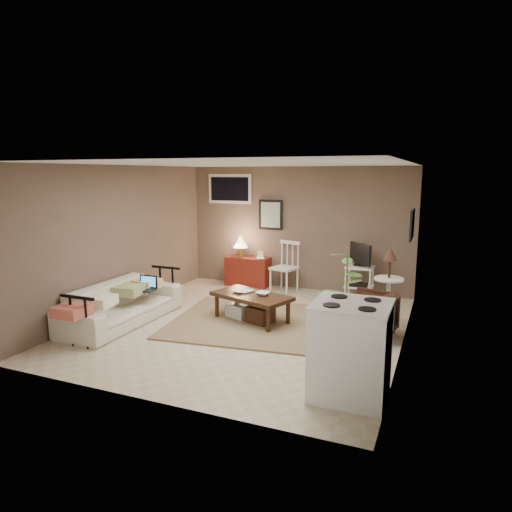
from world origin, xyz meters
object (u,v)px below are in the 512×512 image
at_px(spindle_chair, 285,268).
at_px(potted_plant, 346,301).
at_px(coffee_table, 251,305).
at_px(tv_stand, 360,270).
at_px(side_table, 389,277).
at_px(armchair, 369,312).
at_px(stove, 351,350).
at_px(red_console, 247,268).
at_px(sofa, 122,297).

distance_m(spindle_chair, potted_plant, 3.45).
relative_size(coffee_table, tv_stand, 1.31).
bearing_deg(coffee_table, side_table, 20.91).
bearing_deg(side_table, armchair, -106.46).
height_order(tv_stand, stove, tv_stand).
height_order(spindle_chair, stove, stove).
distance_m(tv_stand, potted_plant, 2.93).
relative_size(coffee_table, stove, 1.35).
bearing_deg(side_table, spindle_chair, 149.98).
bearing_deg(tv_stand, spindle_chair, 178.10).
xyz_separation_m(coffee_table, spindle_chair, (-0.13, 1.95, 0.20)).
height_order(red_console, stove, red_console).
height_order(sofa, spindle_chair, spindle_chair).
distance_m(coffee_table, spindle_chair, 1.96).
xyz_separation_m(sofa, armchair, (3.56, 0.93, -0.07)).
bearing_deg(potted_plant, red_console, 130.43).
distance_m(side_table, armchair, 0.77).
relative_size(tv_stand, stove, 1.03).
xyz_separation_m(armchair, stove, (0.11, -1.93, 0.16)).
xyz_separation_m(coffee_table, red_console, (-0.98, 2.09, 0.10)).
relative_size(spindle_chair, tv_stand, 0.94).
xyz_separation_m(tv_stand, potted_plant, (0.34, -2.90, 0.22)).
bearing_deg(tv_stand, side_table, -61.07).
relative_size(spindle_chair, stove, 0.97).
height_order(red_console, armchair, red_console).
distance_m(coffee_table, armchair, 1.77).
distance_m(spindle_chair, armchair, 2.64).
relative_size(sofa, red_console, 2.04).
distance_m(tv_stand, side_table, 1.33).
distance_m(sofa, armchair, 3.68).
height_order(sofa, potted_plant, potted_plant).
height_order(red_console, side_table, side_table).
xyz_separation_m(red_console, tv_stand, (2.30, -0.19, 0.19)).
distance_m(spindle_chair, tv_stand, 1.45).
bearing_deg(potted_plant, stove, -74.69).
distance_m(red_console, spindle_chair, 0.87).
bearing_deg(stove, tv_stand, 98.59).
xyz_separation_m(spindle_chair, tv_stand, (1.44, -0.05, 0.09)).
bearing_deg(armchair, tv_stand, -151.41).
relative_size(sofa, tv_stand, 2.02).
xyz_separation_m(coffee_table, armchair, (1.77, 0.11, 0.08)).
height_order(sofa, tv_stand, tv_stand).
distance_m(sofa, side_table, 4.07).
bearing_deg(tv_stand, red_console, 175.17).
bearing_deg(red_console, stove, -53.85).
relative_size(red_console, stove, 1.02).
distance_m(coffee_table, stove, 2.63).
distance_m(sofa, stove, 3.81).
relative_size(coffee_table, red_console, 1.32).
distance_m(sofa, tv_stand, 4.13).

